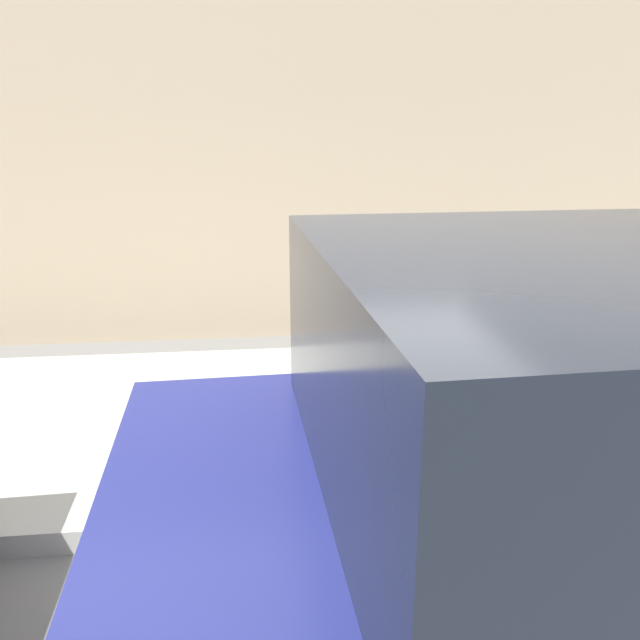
{
  "coord_description": "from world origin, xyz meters",
  "views": [
    {
      "loc": [
        0.08,
        -2.14,
        2.15
      ],
      "look_at": [
        0.42,
        1.03,
        1.19
      ],
      "focal_mm": 35.0,
      "sensor_mm": 36.0,
      "label": 1
    }
  ],
  "objects": [
    {
      "name": "sidewalk",
      "position": [
        0.0,
        2.2,
        0.07
      ],
      "size": [
        24.0,
        2.8,
        0.14
      ],
      "color": "#ADAAA3",
      "rests_on": "ground_plane"
    },
    {
      "name": "building_facade",
      "position": [
        0.0,
        4.56,
        2.92
      ],
      "size": [
        24.0,
        0.3,
        5.83
      ],
      "color": "tan",
      "rests_on": "ground_plane"
    },
    {
      "name": "parking_meter",
      "position": [
        0.42,
        1.03,
        1.19
      ],
      "size": [
        0.22,
        0.15,
        1.43
      ],
      "color": "#2D2D30",
      "rests_on": "sidewalk"
    }
  ]
}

